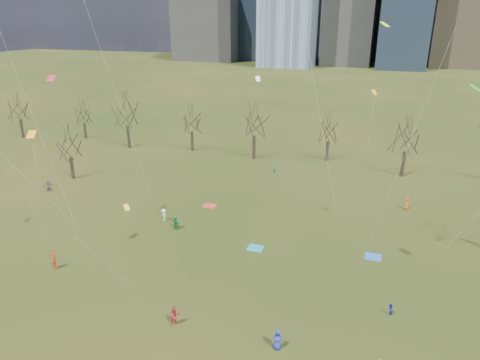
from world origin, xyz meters
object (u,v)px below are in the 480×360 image
(blanket_navy, at_px, (373,257))
(person_4, at_px, (54,261))
(blanket_teal, at_px, (255,248))
(person_0, at_px, (277,340))
(person_2, at_px, (175,316))
(blanket_crimson, at_px, (210,206))

(blanket_navy, xyz_separation_m, person_4, (-29.05, -12.11, 0.84))
(blanket_teal, xyz_separation_m, person_0, (5.76, -13.48, 0.80))
(person_2, bearing_deg, blanket_teal, 24.47)
(blanket_teal, distance_m, person_2, 13.77)
(blanket_teal, xyz_separation_m, blanket_navy, (11.85, 2.17, 0.00))
(blanket_navy, height_order, person_4, person_4)
(person_2, xyz_separation_m, person_4, (-14.71, 3.58, 0.05))
(blanket_navy, bearing_deg, person_2, -132.42)
(blanket_navy, bearing_deg, blanket_teal, -169.63)
(blanket_crimson, height_order, person_0, person_0)
(person_4, bearing_deg, blanket_teal, -111.61)
(blanket_crimson, xyz_separation_m, person_4, (-8.48, -18.42, 0.84))
(person_0, bearing_deg, blanket_crimson, 106.16)
(blanket_crimson, relative_size, person_2, 0.99)
(blanket_crimson, xyz_separation_m, person_0, (14.48, -21.96, 0.80))
(person_2, height_order, person_4, person_4)
(blanket_teal, xyz_separation_m, blanket_crimson, (-8.72, 8.48, 0.00))
(person_4, bearing_deg, blanket_navy, -119.01)
(blanket_teal, distance_m, person_0, 14.68)
(person_2, bearing_deg, blanket_crimson, 50.71)
(blanket_teal, bearing_deg, blanket_crimson, 135.80)
(blanket_navy, distance_m, person_4, 31.48)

